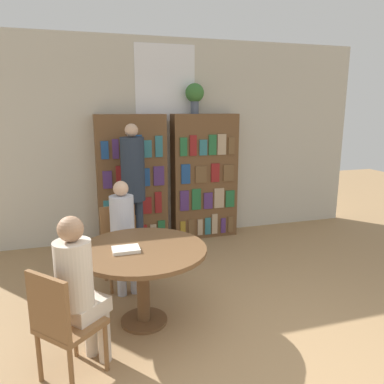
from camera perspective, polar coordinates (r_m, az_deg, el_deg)
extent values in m
cube|color=beige|center=(5.79, -4.03, 7.77)|extent=(6.40, 0.06, 3.00)
cube|color=white|center=(5.74, -4.08, 16.22)|extent=(0.90, 0.01, 1.10)
cube|color=brown|center=(5.58, -9.13, 1.78)|extent=(1.00, 0.32, 1.91)
cube|color=navy|center=(5.56, -12.67, -6.33)|extent=(0.11, 0.02, 0.30)
cube|color=maroon|center=(5.57, -11.20, -6.27)|extent=(0.09, 0.02, 0.29)
cube|color=olive|center=(5.59, -9.97, -6.30)|extent=(0.11, 0.02, 0.27)
cube|color=brown|center=(5.60, -8.57, -6.13)|extent=(0.10, 0.02, 0.28)
cube|color=maroon|center=(5.63, -7.38, -6.19)|extent=(0.10, 0.02, 0.25)
cube|color=tan|center=(5.65, -5.91, -6.11)|extent=(0.09, 0.02, 0.24)
cube|color=#236638|center=(5.67, -4.67, -5.76)|extent=(0.11, 0.02, 0.29)
cube|color=#2D707A|center=(5.45, -12.60, -2.50)|extent=(0.14, 0.02, 0.24)
cube|color=maroon|center=(5.46, -10.57, -2.15)|extent=(0.16, 0.02, 0.28)
cube|color=black|center=(5.48, -8.70, -1.78)|extent=(0.14, 0.02, 0.33)
cube|color=maroon|center=(5.52, -6.99, -2.07)|extent=(0.16, 0.02, 0.25)
cube|color=maroon|center=(5.54, -5.16, -1.59)|extent=(0.10, 0.02, 0.32)
cube|color=#4C2D6B|center=(5.36, -12.76, 1.83)|extent=(0.13, 0.02, 0.25)
cube|color=maroon|center=(5.37, -10.90, 2.29)|extent=(0.11, 0.02, 0.31)
cube|color=black|center=(5.40, -8.95, 2.10)|extent=(0.15, 0.02, 0.25)
cube|color=navy|center=(5.42, -7.10, 2.24)|extent=(0.13, 0.02, 0.26)
cube|color=#4C2D6B|center=(5.46, -5.07, 2.47)|extent=(0.16, 0.02, 0.28)
cube|color=navy|center=(5.30, -13.16, 6.23)|extent=(0.10, 0.02, 0.25)
cube|color=#4C2D6B|center=(5.31, -11.58, 6.44)|extent=(0.09, 0.02, 0.27)
cube|color=maroon|center=(5.33, -9.81, 6.46)|extent=(0.11, 0.02, 0.26)
cube|color=navy|center=(5.35, -8.22, 6.89)|extent=(0.11, 0.02, 0.32)
cube|color=#2D707A|center=(5.37, -6.73, 6.54)|extent=(0.11, 0.02, 0.24)
cube|color=#2D707A|center=(5.40, -5.07, 6.93)|extent=(0.11, 0.02, 0.30)
cube|color=brown|center=(5.83, 1.86, 2.41)|extent=(1.00, 0.32, 1.91)
cube|color=olive|center=(5.75, -1.40, -5.68)|extent=(0.08, 0.02, 0.24)
cube|color=brown|center=(5.78, -0.10, -5.46)|extent=(0.10, 0.02, 0.26)
cube|color=tan|center=(5.83, 1.24, -5.38)|extent=(0.08, 0.02, 0.25)
cube|color=#2D707A|center=(5.86, 2.42, -5.21)|extent=(0.09, 0.02, 0.27)
cube|color=tan|center=(5.89, 3.46, -4.86)|extent=(0.09, 0.02, 0.32)
cube|color=#4C2D6B|center=(5.95, 4.78, -5.10)|extent=(0.07, 0.02, 0.24)
cube|color=brown|center=(6.00, 5.89, -4.92)|extent=(0.08, 0.02, 0.25)
cube|color=#4C2D6B|center=(5.63, -1.17, -1.34)|extent=(0.13, 0.02, 0.31)
cube|color=#236638|center=(5.68, 0.66, -1.12)|extent=(0.14, 0.02, 0.32)
cube|color=#4C2D6B|center=(5.75, 2.48, -1.34)|extent=(0.14, 0.02, 0.25)
cube|color=tan|center=(5.80, 4.14, -0.93)|extent=(0.16, 0.02, 0.31)
cube|color=#236638|center=(5.88, 5.80, -1.03)|extent=(0.14, 0.02, 0.26)
cube|color=navy|center=(5.55, -0.96, 2.75)|extent=(0.14, 0.02, 0.29)
cube|color=brown|center=(5.63, 1.36, 2.68)|extent=(0.17, 0.02, 0.25)
cube|color=maroon|center=(5.70, 3.56, 2.95)|extent=(0.13, 0.02, 0.28)
cube|color=brown|center=(5.78, 5.58, 2.91)|extent=(0.17, 0.02, 0.26)
cube|color=#236638|center=(5.49, -1.29, 6.89)|extent=(0.11, 0.02, 0.27)
cube|color=maroon|center=(5.53, 0.18, 7.09)|extent=(0.10, 0.02, 0.30)
cube|color=#2D707A|center=(5.58, 1.72, 6.79)|extent=(0.12, 0.02, 0.23)
cube|color=#236638|center=(5.63, 3.15, 7.18)|extent=(0.12, 0.02, 0.30)
cube|color=tan|center=(5.68, 4.55, 7.24)|extent=(0.14, 0.02, 0.31)
cube|color=brown|center=(5.74, 6.02, 7.02)|extent=(0.10, 0.02, 0.26)
cylinder|color=#475166|center=(5.69, 0.41, 12.80)|extent=(0.12, 0.12, 0.19)
sphere|color=#387033|center=(5.69, 0.41, 14.89)|extent=(0.28, 0.28, 0.28)
cylinder|color=brown|center=(3.80, -7.30, -18.82)|extent=(0.44, 0.44, 0.03)
cylinder|color=brown|center=(3.63, -7.46, -14.05)|extent=(0.12, 0.12, 0.68)
cylinder|color=brown|center=(3.48, -7.63, -8.76)|extent=(1.19, 1.19, 0.04)
cube|color=brown|center=(3.07, -17.93, -18.81)|extent=(0.57, 0.57, 0.04)
cube|color=brown|center=(2.85, -21.08, -15.97)|extent=(0.30, 0.32, 0.45)
cylinder|color=brown|center=(3.39, -17.41, -19.92)|extent=(0.04, 0.04, 0.40)
cylinder|color=brown|center=(3.18, -12.97, -22.05)|extent=(0.04, 0.04, 0.40)
cylinder|color=brown|center=(3.22, -22.25, -22.26)|extent=(0.04, 0.04, 0.40)
cylinder|color=brown|center=(2.99, -17.91, -24.83)|extent=(0.04, 0.04, 0.40)
cube|color=brown|center=(4.37, -10.58, -8.63)|extent=(0.44, 0.44, 0.04)
cube|color=brown|center=(4.45, -11.22, -4.90)|extent=(0.40, 0.08, 0.45)
cylinder|color=brown|center=(4.34, -7.71, -11.86)|extent=(0.04, 0.04, 0.40)
cylinder|color=brown|center=(4.27, -12.21, -12.45)|extent=(0.04, 0.04, 0.40)
cylinder|color=brown|center=(4.64, -8.86, -10.21)|extent=(0.04, 0.04, 0.40)
cylinder|color=brown|center=(4.58, -13.06, -10.73)|extent=(0.04, 0.04, 0.40)
cube|color=#B2B7C6|center=(4.21, -10.20, -8.27)|extent=(0.30, 0.35, 0.12)
cylinder|color=#B2B7C6|center=(4.19, -10.61, -3.93)|extent=(0.26, 0.26, 0.50)
sphere|color=tan|center=(4.10, -10.80, 0.53)|extent=(0.17, 0.17, 0.17)
cylinder|color=#B2B7C6|center=(4.23, -8.71, -12.23)|extent=(0.10, 0.10, 0.44)
cylinder|color=#B2B7C6|center=(4.20, -10.67, -12.49)|extent=(0.10, 0.10, 0.44)
cube|color=beige|center=(3.11, -16.03, -16.55)|extent=(0.42, 0.42, 0.12)
cylinder|color=beige|center=(2.92, -17.56, -11.80)|extent=(0.27, 0.27, 0.50)
sphere|color=#A37A5B|center=(2.80, -18.03, -5.38)|extent=(0.19, 0.19, 0.19)
cylinder|color=beige|center=(3.36, -15.18, -19.64)|extent=(0.10, 0.10, 0.44)
cylinder|color=beige|center=(3.27, -13.23, -20.53)|extent=(0.10, 0.10, 0.44)
cylinder|color=#232D3D|center=(5.21, -9.48, -5.43)|extent=(0.10, 0.10, 0.78)
cylinder|color=#232D3D|center=(5.23, -7.94, -5.31)|extent=(0.10, 0.10, 0.78)
cylinder|color=#232D3D|center=(5.03, -9.02, 3.46)|extent=(0.31, 0.31, 0.84)
sphere|color=tan|center=(4.97, -9.22, 9.26)|extent=(0.18, 0.18, 0.18)
cylinder|color=#232D3D|center=(5.28, -8.51, 6.23)|extent=(0.07, 0.30, 0.07)
cube|color=silver|center=(3.42, -10.03, -8.62)|extent=(0.24, 0.18, 0.03)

